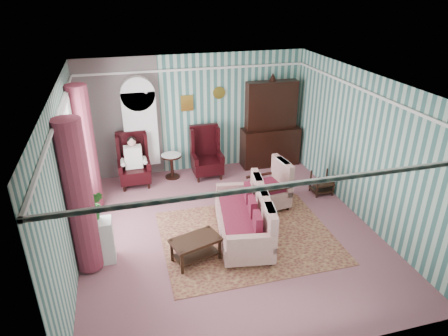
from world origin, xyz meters
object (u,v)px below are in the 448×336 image
object	(u,v)px
coffee_table	(196,250)
round_side_table	(172,166)
nest_table	(322,183)
bookcase	(141,134)
plant_stand	(97,242)
seated_woman	(134,162)
floral_armchair	(268,184)
dresser_hutch	(271,122)
sofa	(243,213)
wingback_right	(207,153)
wingback_left	(134,161)

from	to	relation	value
coffee_table	round_side_table	bearing A→B (deg)	88.63
nest_table	bookcase	bearing A→B (deg)	153.08
plant_stand	coffee_table	bearing A→B (deg)	-14.48
seated_woman	floral_armchair	bearing A→B (deg)	-33.46
dresser_hutch	sofa	bearing A→B (deg)	-119.50
sofa	floral_armchair	xyz separation A→B (m)	(0.87, 0.96, -0.01)
bookcase	wingback_right	distance (m)	1.63
dresser_hutch	seated_woman	size ratio (longest dim) A/B	2.00
seated_woman	floral_armchair	size ratio (longest dim) A/B	1.12
nest_table	round_side_table	bearing A→B (deg)	151.80
bookcase	nest_table	world-z (taller)	bookcase
plant_stand	wingback_left	bearing A→B (deg)	73.78
dresser_hutch	wingback_left	world-z (taller)	dresser_hutch
bookcase	coffee_table	xyz separation A→B (m)	(0.57, -3.56, -0.90)
wingback_right	seated_woman	world-z (taller)	wingback_right
sofa	nest_table	bearing A→B (deg)	-53.36
dresser_hutch	coffee_table	size ratio (longest dim) A/B	2.84
dresser_hutch	wingback_left	distance (m)	3.55
bookcase	seated_woman	bearing A→B (deg)	-122.66
dresser_hutch	plant_stand	xyz separation A→B (m)	(-4.30, -3.02, -0.78)
dresser_hutch	seated_woman	world-z (taller)	dresser_hutch
round_side_table	floral_armchair	bearing A→B (deg)	-47.20
seated_woman	floral_armchair	world-z (taller)	seated_woman
sofa	wingback_left	bearing A→B (deg)	42.75
round_side_table	plant_stand	xyz separation A→B (m)	(-1.70, -2.90, 0.10)
wingback_left	bookcase	bearing A→B (deg)	57.34
sofa	coffee_table	bearing A→B (deg)	123.46
round_side_table	plant_stand	bearing A→B (deg)	-120.38
seated_woman	round_side_table	xyz separation A→B (m)	(0.90, 0.15, -0.29)
dresser_hutch	nest_table	xyz separation A→B (m)	(0.57, -1.82, -0.91)
wingback_left	coffee_table	bearing A→B (deg)	-75.48
wingback_left	coffee_table	distance (m)	3.30
plant_stand	nest_table	bearing A→B (deg)	13.84
round_side_table	plant_stand	distance (m)	3.36
bookcase	sofa	world-z (taller)	bookcase
sofa	floral_armchair	bearing A→B (deg)	-33.09
round_side_table	nest_table	world-z (taller)	round_side_table
nest_table	sofa	world-z (taller)	sofa
wingback_left	plant_stand	xyz separation A→B (m)	(-0.80, -2.75, -0.22)
wingback_right	sofa	distance (m)	2.73
bookcase	round_side_table	bearing A→B (deg)	-20.27
bookcase	seated_woman	size ratio (longest dim) A/B	1.90
wingback_left	wingback_right	size ratio (longest dim) A/B	1.00
seated_woman	coffee_table	bearing A→B (deg)	-75.48
wingback_right	floral_armchair	bearing A→B (deg)	-62.35
dresser_hutch	plant_stand	distance (m)	5.31
dresser_hutch	nest_table	bearing A→B (deg)	-72.61
round_side_table	coffee_table	distance (m)	3.32
floral_armchair	coffee_table	world-z (taller)	floral_armchair
bookcase	dresser_hutch	xyz separation A→B (m)	(3.25, -0.12, 0.06)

